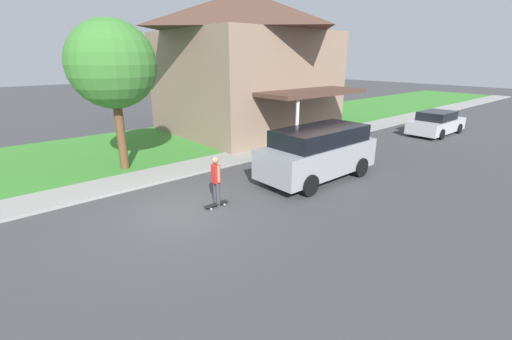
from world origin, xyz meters
TOP-DOWN VIEW (x-y plane):
  - ground_plane at (0.00, 0.00)m, footprint 120.00×120.00m
  - lawn at (-8.00, 6.00)m, footprint 10.00×80.00m
  - sidewalk at (-3.60, 6.00)m, footprint 1.80×80.00m
  - house at (-8.24, 9.48)m, footprint 11.46×9.61m
  - lawn_tree_near at (-5.26, 0.36)m, footprint 3.42×3.42m
  - suv_parked at (0.81, 5.75)m, footprint 2.19×5.02m
  - car_down_street at (0.28, 17.86)m, footprint 1.98×4.41m
  - skateboarder at (0.38, 1.24)m, footprint 0.41×0.22m
  - skateboard at (0.44, 1.17)m, footprint 0.21×0.84m

SIDE VIEW (x-z plane):
  - ground_plane at x=0.00m, z-range 0.00..0.00m
  - lawn at x=-8.00m, z-range 0.00..0.08m
  - sidewalk at x=-3.60m, z-range 0.00..0.10m
  - skateboard at x=0.44m, z-range 0.03..0.13m
  - car_down_street at x=0.28m, z-range -0.03..1.39m
  - skateboarder at x=0.38m, z-range 0.09..1.74m
  - suv_parked at x=0.81m, z-range 0.07..2.12m
  - lawn_tree_near at x=-5.26m, z-range 1.33..7.30m
  - house at x=-8.24m, z-range 0.22..8.46m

